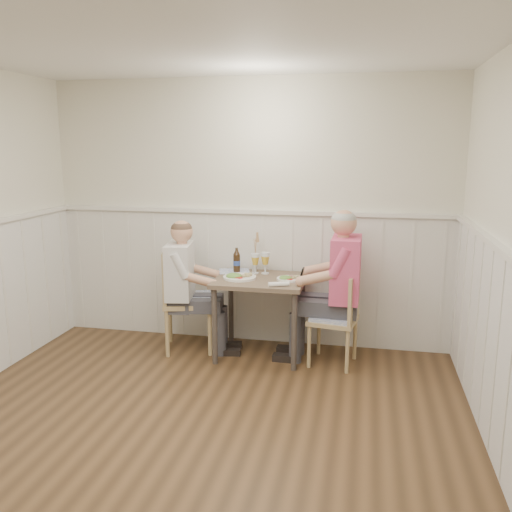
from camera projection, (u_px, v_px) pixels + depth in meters
The scene contains 16 objects.
ground_plane at pixel (174, 459), 3.44m from camera, with size 4.50×4.50×0.00m, color #422D1A.
room_shell at pixel (166, 223), 3.14m from camera, with size 4.04×4.54×2.60m.
wainscot at pixel (204, 322), 3.96m from camera, with size 4.00×4.49×1.34m.
dining_table at pixel (260, 289), 5.04m from camera, with size 0.82×0.70×0.75m.
chair_right at pixel (339, 315), 4.85m from camera, with size 0.46×0.46×0.85m.
chair_left at pixel (182, 296), 5.21m from camera, with size 0.58×0.58×0.99m.
man_in_pink at pixel (340, 299), 4.88m from camera, with size 0.66×0.46×1.43m.
diner_cream at pixel (185, 297), 5.15m from camera, with size 0.65×0.45×1.30m.
plate_man at pixel (289, 278), 4.95m from camera, with size 0.24×0.24×0.06m.
plate_diner at pixel (238, 276), 5.00m from camera, with size 0.31×0.31×0.08m.
beer_glass_a at pixel (265, 260), 5.17m from camera, with size 0.08×0.08×0.21m.
beer_glass_b at pixel (255, 260), 5.18m from camera, with size 0.08×0.08×0.19m.
beer_bottle at pixel (237, 261), 5.23m from camera, with size 0.07×0.07×0.24m.
rolled_napkin at pixel (279, 284), 4.72m from camera, with size 0.19×0.10×0.04m.
grass_vase at pixel (254, 253), 5.26m from camera, with size 0.05×0.05×0.41m.
gingham_mat at pixel (234, 271), 5.28m from camera, with size 0.34×0.30×0.01m.
Camera 1 is at (1.13, -2.94, 1.96)m, focal length 38.00 mm.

